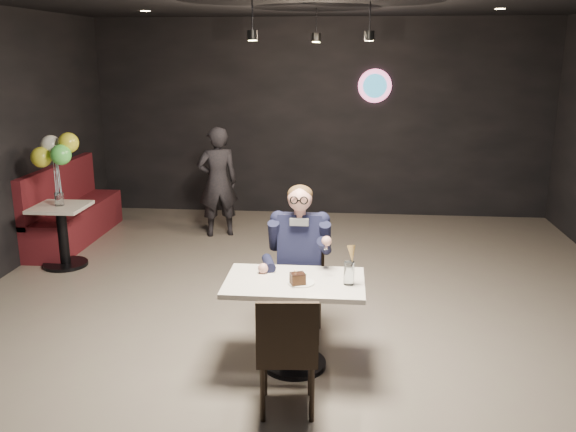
# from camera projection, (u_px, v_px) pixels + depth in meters

# --- Properties ---
(floor) EXTENTS (9.00, 9.00, 0.00)m
(floor) POSITION_uv_depth(u_px,v_px,m) (299.00, 340.00, 5.45)
(floor) COLOR #6E675C
(floor) RESTS_ON ground
(wall_sign) EXTENTS (0.50, 0.06, 0.50)m
(wall_sign) POSITION_uv_depth(u_px,v_px,m) (375.00, 86.00, 9.15)
(wall_sign) COLOR pink
(wall_sign) RESTS_ON floor
(pendant_lights) EXTENTS (1.40, 1.20, 0.36)m
(pendant_lights) POSITION_uv_depth(u_px,v_px,m) (314.00, 15.00, 6.62)
(pendant_lights) COLOR black
(pendant_lights) RESTS_ON floor
(main_table) EXTENTS (1.10, 0.70, 0.75)m
(main_table) POSITION_uv_depth(u_px,v_px,m) (294.00, 324.00, 4.91)
(main_table) COLOR silver
(main_table) RESTS_ON floor
(chair_far) EXTENTS (0.42, 0.46, 0.92)m
(chair_far) POSITION_uv_depth(u_px,v_px,m) (300.00, 288.00, 5.42)
(chair_far) COLOR black
(chair_far) RESTS_ON floor
(chair_near) EXTENTS (0.46, 0.49, 0.92)m
(chair_near) POSITION_uv_depth(u_px,v_px,m) (287.00, 350.00, 4.30)
(chair_near) COLOR black
(chair_near) RESTS_ON floor
(seated_man) EXTENTS (0.60, 0.80, 1.44)m
(seated_man) POSITION_uv_depth(u_px,v_px,m) (300.00, 261.00, 5.35)
(seated_man) COLOR black
(seated_man) RESTS_ON floor
(dessert_plate) EXTENTS (0.21, 0.21, 0.01)m
(dessert_plate) POSITION_uv_depth(u_px,v_px,m) (301.00, 283.00, 4.75)
(dessert_plate) COLOR white
(dessert_plate) RESTS_ON main_table
(cake_slice) EXTENTS (0.13, 0.12, 0.08)m
(cake_slice) POSITION_uv_depth(u_px,v_px,m) (298.00, 279.00, 4.70)
(cake_slice) COLOR black
(cake_slice) RESTS_ON dessert_plate
(mint_leaf) EXTENTS (0.06, 0.04, 0.01)m
(mint_leaf) POSITION_uv_depth(u_px,v_px,m) (303.00, 274.00, 4.69)
(mint_leaf) COLOR green
(mint_leaf) RESTS_ON cake_slice
(sundae_glass) EXTENTS (0.08, 0.08, 0.18)m
(sundae_glass) POSITION_uv_depth(u_px,v_px,m) (349.00, 273.00, 4.71)
(sundae_glass) COLOR silver
(sundae_glass) RESTS_ON main_table
(wafer_cone) EXTENTS (0.08, 0.08, 0.14)m
(wafer_cone) POSITION_uv_depth(u_px,v_px,m) (352.00, 254.00, 4.67)
(wafer_cone) COLOR tan
(wafer_cone) RESTS_ON sundae_glass
(booth_bench) EXTENTS (0.52, 2.08, 1.04)m
(booth_bench) POSITION_uv_depth(u_px,v_px,m) (74.00, 203.00, 8.20)
(booth_bench) COLOR #4A1010
(booth_bench) RESTS_ON floor
(side_table) EXTENTS (0.60, 0.60, 0.75)m
(side_table) POSITION_uv_depth(u_px,v_px,m) (63.00, 236.00, 7.25)
(side_table) COLOR silver
(side_table) RESTS_ON floor
(balloon_vase) EXTENTS (0.10, 0.10, 0.16)m
(balloon_vase) POSITION_uv_depth(u_px,v_px,m) (59.00, 199.00, 7.13)
(balloon_vase) COLOR silver
(balloon_vase) RESTS_ON side_table
(balloon_bunch) EXTENTS (0.43, 0.43, 0.71)m
(balloon_bunch) POSITION_uv_depth(u_px,v_px,m) (56.00, 163.00, 7.02)
(balloon_bunch) COLOR yellow
(balloon_bunch) RESTS_ON balloon_vase
(passerby) EXTENTS (0.65, 0.54, 1.52)m
(passerby) POSITION_uv_depth(u_px,v_px,m) (218.00, 182.00, 8.38)
(passerby) COLOR black
(passerby) RESTS_ON floor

